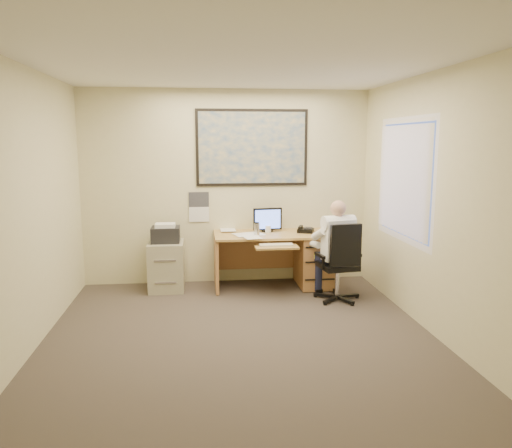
{
  "coord_description": "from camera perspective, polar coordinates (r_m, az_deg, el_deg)",
  "views": [
    {
      "loc": [
        -0.4,
        -4.73,
        2.0
      ],
      "look_at": [
        0.3,
        1.3,
        0.98
      ],
      "focal_mm": 35.0,
      "sensor_mm": 36.0,
      "label": 1
    }
  ],
  "objects": [
    {
      "name": "room_shell",
      "position": [
        4.79,
        -1.78,
        1.74
      ],
      "size": [
        4.0,
        4.5,
        2.7
      ],
      "color": "#3C342E",
      "rests_on": "ground"
    },
    {
      "name": "window_blinds",
      "position": [
        6.04,
        16.57,
        4.86
      ],
      "size": [
        0.06,
        1.4,
        1.3
      ],
      "primitive_type": null,
      "color": "silver",
      "rests_on": "room_shell"
    },
    {
      "name": "world_map",
      "position": [
        7.0,
        -0.45,
        8.71
      ],
      "size": [
        1.56,
        0.03,
        1.06
      ],
      "primitive_type": "cube",
      "color": "#1E4C93",
      "rests_on": "room_shell"
    },
    {
      "name": "filing_cabinet",
      "position": [
        6.87,
        -10.2,
        -4.2
      ],
      "size": [
        0.47,
        0.56,
        0.91
      ],
      "rotation": [
        0.0,
        0.0,
        -0.01
      ],
      "color": "#A29F83",
      "rests_on": "ground"
    },
    {
      "name": "person",
      "position": [
        6.37,
        9.29,
        -3.0
      ],
      "size": [
        0.66,
        0.84,
        1.27
      ],
      "primitive_type": null,
      "rotation": [
        0.0,
        0.0,
        0.2
      ],
      "color": "white",
      "rests_on": "office_chair"
    },
    {
      "name": "desk",
      "position": [
        6.94,
        4.7,
        -3.52
      ],
      "size": [
        1.6,
        0.97,
        1.07
      ],
      "color": "tan",
      "rests_on": "ground"
    },
    {
      "name": "office_chair",
      "position": [
        6.37,
        9.34,
        -6.13
      ],
      "size": [
        0.68,
        0.68,
        1.01
      ],
      "rotation": [
        0.0,
        0.0,
        0.14
      ],
      "color": "black",
      "rests_on": "ground"
    },
    {
      "name": "wall_calendar",
      "position": [
        7.03,
        -6.54,
        1.94
      ],
      "size": [
        0.28,
        0.01,
        0.42
      ],
      "primitive_type": "cube",
      "color": "white",
      "rests_on": "room_shell"
    }
  ]
}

